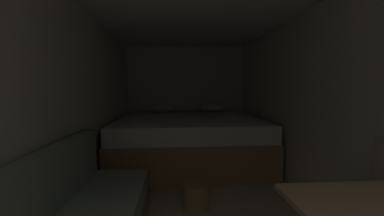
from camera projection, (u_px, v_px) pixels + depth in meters
ground_plane at (198, 204)px, 2.44m from camera, size 6.96×6.96×0.00m
wall_back at (186, 97)px, 4.83m from camera, size 2.49×0.05×2.07m
wall_left at (74, 108)px, 2.25m from camera, size 0.05×4.96×2.07m
wall_right at (313, 106)px, 2.43m from camera, size 0.05×4.96×2.07m
bed at (189, 139)px, 3.83m from camera, size 2.27×2.00×0.92m
wicker_basket at (196, 196)px, 2.37m from camera, size 0.27×0.27×0.25m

